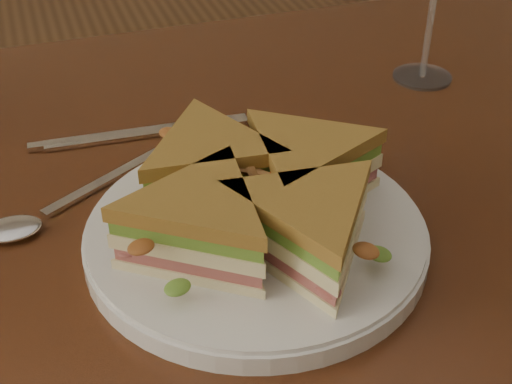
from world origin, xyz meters
TOP-DOWN VIEW (x-y plane):
  - table at (0.00, 0.00)m, footprint 1.20×0.80m
  - plate at (0.06, -0.06)m, footprint 0.27×0.27m
  - sandwich_wedges at (0.06, -0.06)m, footprint 0.27×0.27m
  - crisps_mound at (0.06, -0.06)m, footprint 0.09×0.09m
  - spoon at (-0.10, 0.03)m, footprint 0.16×0.10m
  - knife at (-0.00, 0.14)m, footprint 0.22×0.03m

SIDE VIEW (x-z plane):
  - table at x=0.00m, z-range 0.28..1.03m
  - knife at x=0.00m, z-range 0.75..0.75m
  - spoon at x=-0.10m, z-range 0.75..0.76m
  - plate at x=0.06m, z-range 0.75..0.77m
  - crisps_mound at x=0.06m, z-range 0.77..0.82m
  - sandwich_wedges at x=0.06m, z-range 0.77..0.82m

